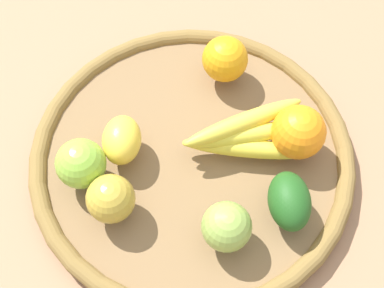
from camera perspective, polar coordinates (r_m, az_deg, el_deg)
The scene contains 10 objects.
ground_plane at distance 0.80m, azimuth 0.00°, elevation -1.94°, with size 2.40×2.40×0.00m, color #976F4F.
basket at distance 0.79m, azimuth 0.00°, elevation -1.36°, with size 0.46×0.46×0.03m.
apple_2 at distance 0.74m, azimuth -11.46°, elevation -2.01°, with size 0.07×0.07×0.07m, color #86BB39.
apple_1 at distance 0.69m, azimuth 3.60°, elevation -8.54°, with size 0.06×0.06×0.06m, color #87A646.
apple_0 at distance 0.71m, azimuth -8.43°, elevation -5.64°, with size 0.06×0.06×0.06m, color #B59632.
lemon_0 at distance 0.76m, azimuth -7.30°, elevation 0.42°, with size 0.07×0.05×0.05m, color yellow.
banana_bunch at distance 0.76m, azimuth 5.57°, elevation 0.93°, with size 0.18×0.11×0.05m.
orange_0 at distance 0.82m, azimuth 3.44°, elevation 8.79°, with size 0.07×0.07×0.07m, color orange.
orange_1 at distance 0.76m, azimuth 10.99°, elevation 1.22°, with size 0.08×0.08×0.08m, color orange.
avocado at distance 0.72m, azimuth 10.06°, elevation -5.85°, with size 0.08×0.06×0.06m, color #1E4F1A.
Camera 1 is at (-0.15, -0.34, 0.71)m, focal length 51.43 mm.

